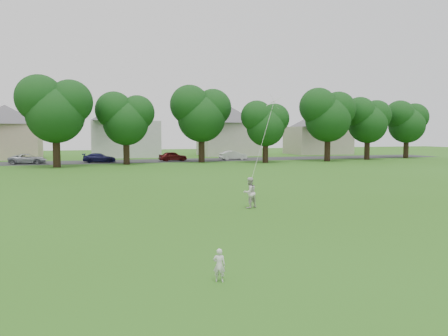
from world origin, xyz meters
name	(u,v)px	position (x,y,z in m)	size (l,w,h in m)	color
ground	(250,238)	(0.00, 0.00, 0.00)	(160.00, 160.00, 0.00)	#2B5C15
street	(132,161)	(0.00, 42.00, 0.01)	(90.00, 7.00, 0.01)	#2D2D30
toddler	(219,265)	(-2.33, -3.99, 0.42)	(0.31, 0.20, 0.84)	silver
older_boy	(250,193)	(2.11, 5.63, 0.75)	(0.73, 0.57, 1.51)	beige
kite	(262,143)	(2.91, 6.02, 3.17)	(1.18, 0.95, 4.71)	white
tree_row	(143,111)	(0.71, 35.83, 6.02)	(79.15, 9.47, 9.83)	black
parked_cars	(61,158)	(-8.45, 41.00, 0.60)	(46.05, 2.16, 1.23)	black
house_row	(125,125)	(-0.05, 52.00, 4.71)	(77.98, 14.02, 9.70)	white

